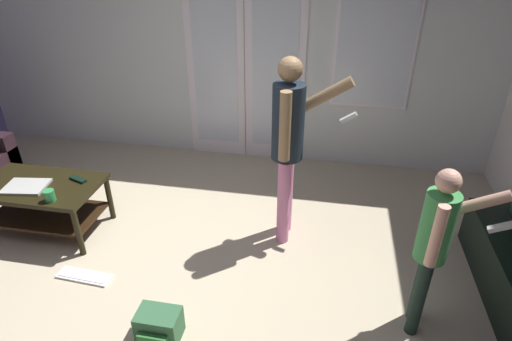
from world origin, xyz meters
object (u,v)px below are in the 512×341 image
Objects in this scene: coffee_table at (42,197)px; loose_keyboard at (84,276)px; tv_remote_black at (78,179)px; person_child at (435,240)px; laptop_closed at (26,187)px; cup_near_edge at (49,196)px; person_adult at (289,137)px; backpack at (159,326)px.

coffee_table is 2.30× the size of loose_keyboard.
tv_remote_black is (-0.33, 0.64, 0.48)m from loose_keyboard.
laptop_closed is at bearing 172.03° from person_child.
tv_remote_black is at bearing 21.03° from coffee_table.
person_child is 2.89m from cup_near_edge.
backpack is at bearing -118.69° from person_adult.
coffee_table is at bearing 140.82° from cup_near_edge.
person_child is 2.91m from tv_remote_black.
loose_keyboard is at bearing -179.95° from person_child.
coffee_table is at bearing -139.12° from tv_remote_black.
person_child is 7.24× the size of tv_remote_black.
coffee_table is 2.24m from person_adult.
loose_keyboard is (0.64, -0.52, -0.34)m from coffee_table.
person_child is 1.85m from backpack.
backpack is 1.79m from laptop_closed.
coffee_table is 2.98× the size of laptop_closed.
cup_near_edge is (-2.87, 0.31, -0.21)m from person_child.
tv_remote_black is at bearing 167.27° from person_child.
tv_remote_black is at bearing 136.96° from backpack.
person_adult is 5.64× the size of backpack.
cup_near_edge is at bearing -77.33° from tv_remote_black.
person_adult is 3.60× the size of loose_keyboard.
coffee_table is 1.74m from backpack.
loose_keyboard is 4.60× the size of cup_near_edge.
coffee_table is at bearing 146.83° from backpack.
cup_near_edge is at bearing -164.08° from person_adult.
coffee_table is 10.58× the size of cup_near_edge.
person_adult is 2.28m from laptop_closed.
person_child is at bearing -16.46° from laptop_closed.
loose_keyboard is at bearing -39.44° from coffee_table.
tv_remote_black is (-1.14, 1.06, 0.39)m from backpack.
loose_keyboard is at bearing -42.99° from tv_remote_black.
person_child is (3.14, -0.52, 0.39)m from coffee_table.
laptop_closed reaches higher than loose_keyboard.
person_child reaches higher than coffee_table.
cup_near_edge reaches higher than laptop_closed.
coffee_table is 3.20m from person_child.
person_adult reaches higher than backpack.
person_child is at bearing 7.12° from tv_remote_black.
cup_near_edge is 0.57× the size of tv_remote_black.
loose_keyboard is 0.96m from laptop_closed.
cup_near_edge is (-1.87, -0.53, -0.43)m from person_adult.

